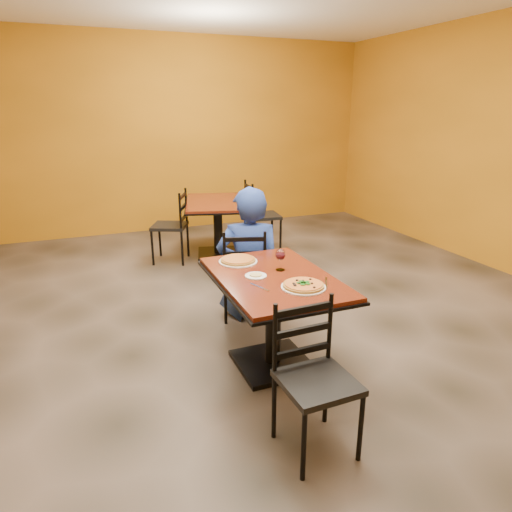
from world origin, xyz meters
name	(u,v)px	position (x,y,z in m)	size (l,w,h in m)	color
floor	(250,336)	(0.00, 0.00, 0.00)	(7.00, 8.00, 0.01)	black
wall_back	(158,136)	(0.00, 4.00, 1.50)	(7.00, 0.01, 3.00)	#BC7714
table_main	(274,300)	(0.00, -0.50, 0.56)	(0.83, 1.23, 0.75)	maroon
table_second	(218,215)	(0.44, 2.33, 0.56)	(1.13, 1.41, 0.75)	maroon
chair_main_near	(318,383)	(-0.14, -1.43, 0.45)	(0.40, 0.40, 0.89)	black
chair_main_far	(244,272)	(0.11, 0.43, 0.44)	(0.40, 0.40, 0.89)	black
chair_second_left	(170,226)	(-0.22, 2.33, 0.47)	(0.42, 0.42, 0.93)	black
chair_second_right	(263,216)	(1.09, 2.33, 0.49)	(0.44, 0.44, 0.97)	black
diner	(249,252)	(0.17, 0.45, 0.63)	(0.62, 0.41, 1.25)	navy
plate_main	(303,287)	(0.10, -0.79, 0.76)	(0.31, 0.31, 0.01)	white
pizza_main	(304,285)	(0.10, -0.79, 0.77)	(0.28, 0.28, 0.02)	maroon
plate_far	(238,261)	(-0.14, -0.11, 0.76)	(0.31, 0.31, 0.01)	white
pizza_far	(238,260)	(-0.14, -0.11, 0.77)	(0.28, 0.28, 0.02)	gold
side_plate	(256,276)	(-0.13, -0.46, 0.76)	(0.16, 0.16, 0.01)	white
dip	(256,275)	(-0.13, -0.46, 0.76)	(0.09, 0.09, 0.01)	tan
wine_glass	(280,259)	(0.10, -0.40, 0.84)	(0.08, 0.08, 0.18)	white
fork	(260,287)	(-0.18, -0.67, 0.75)	(0.01, 0.19, 0.00)	silver
knife	(326,283)	(0.29, -0.77, 0.75)	(0.01, 0.21, 0.00)	silver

